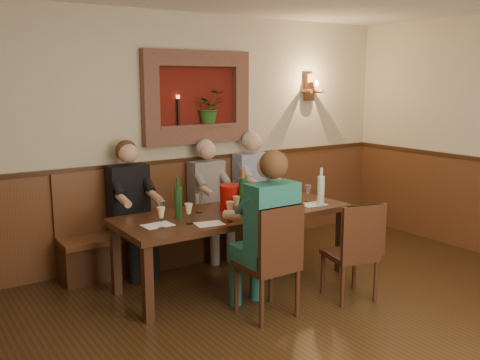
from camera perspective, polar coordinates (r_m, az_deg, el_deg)
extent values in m
plane|color=black|center=(4.31, 13.68, -18.01)|extent=(6.00, 6.00, 0.00)
cube|color=#C0B391|center=(6.24, -6.39, 4.61)|extent=(6.00, 0.04, 2.80)
cube|color=brown|center=(6.37, -6.15, -3.03)|extent=(6.00, 0.04, 1.10)
cube|color=#381E0F|center=(6.26, -6.26, 2.09)|extent=(6.02, 0.06, 0.05)
cube|color=#5C130D|center=(6.29, -4.78, 8.80)|extent=(1.00, 0.02, 0.70)
cube|color=brown|center=(6.25, -4.64, 12.82)|extent=(1.36, 0.12, 0.18)
cube|color=brown|center=(6.28, -4.52, 4.78)|extent=(1.36, 0.12, 0.18)
cube|color=brown|center=(5.99, -9.57, 8.60)|extent=(0.18, 0.12, 0.70)
cube|color=brown|center=(6.56, -0.01, 8.91)|extent=(0.18, 0.12, 0.70)
cube|color=brown|center=(6.27, -4.53, 5.78)|extent=(1.00, 0.14, 0.04)
imported|color=#26521C|center=(6.33, -3.36, 7.79)|extent=(0.35, 0.30, 0.39)
cylinder|color=black|center=(6.14, -6.61, 7.23)|extent=(0.03, 0.03, 0.30)
cylinder|color=#FFBF59|center=(6.13, -6.64, 8.81)|extent=(0.04, 0.04, 0.04)
cube|color=brown|center=(7.24, 7.39, 9.77)|extent=(0.12, 0.08, 0.35)
cylinder|color=brown|center=(7.12, 7.13, 9.36)|extent=(0.05, 0.18, 0.05)
cylinder|color=brown|center=(7.25, 8.35, 9.35)|extent=(0.05, 0.18, 0.05)
cylinder|color=#FFBF59|center=(7.14, 8.09, 10.14)|extent=(0.06, 0.06, 0.06)
cube|color=black|center=(5.38, -0.59, -3.65)|extent=(2.40, 0.90, 0.06)
cube|color=black|center=(4.67, -9.83, -10.87)|extent=(0.08, 0.08, 0.69)
cube|color=black|center=(5.88, 10.67, -6.38)|extent=(0.08, 0.08, 0.69)
cube|color=black|center=(5.32, -13.10, -8.30)|extent=(0.08, 0.08, 0.69)
cube|color=black|center=(6.40, 6.04, -4.84)|extent=(0.08, 0.08, 0.69)
cube|color=#381E0F|center=(6.27, -5.15, -6.54)|extent=(3.00, 0.40, 0.40)
cube|color=brown|center=(6.21, -5.19, -4.60)|extent=(3.00, 0.45, 0.06)
cube|color=brown|center=(6.29, -6.07, -1.05)|extent=(3.00, 0.06, 0.66)
cube|color=black|center=(4.81, 2.83, -11.75)|extent=(0.43, 0.43, 0.43)
cube|color=black|center=(4.72, 2.86, -9.05)|extent=(0.45, 0.45, 0.05)
cube|color=black|center=(4.48, 4.46, -6.21)|extent=(0.45, 0.05, 0.54)
cube|color=black|center=(5.26, 11.52, -10.15)|extent=(0.47, 0.47, 0.40)
cube|color=black|center=(5.19, 11.61, -7.85)|extent=(0.49, 0.49, 0.05)
cube|color=black|center=(4.96, 12.91, -5.48)|extent=(0.41, 0.13, 0.49)
cube|color=black|center=(5.83, -10.97, -7.78)|extent=(0.42, 0.44, 0.45)
cube|color=black|center=(5.81, -11.85, -1.12)|extent=(0.42, 0.22, 0.55)
sphere|color=#D8A384|center=(5.71, -11.86, 2.81)|extent=(0.21, 0.21, 0.21)
sphere|color=#4C2D19|center=(5.75, -12.05, 3.06)|extent=(0.23, 0.23, 0.23)
cube|color=#615D59|center=(6.24, -2.81, -6.34)|extent=(0.40, 0.42, 0.45)
cube|color=#615D59|center=(6.23, -3.63, -0.35)|extent=(0.40, 0.21, 0.52)
sphere|color=#D8A384|center=(6.13, -3.49, 3.13)|extent=(0.20, 0.20, 0.20)
sphere|color=#B2B2B2|center=(6.17, -3.72, 3.35)|extent=(0.22, 0.22, 0.22)
cube|color=navy|center=(6.57, 2.05, -5.47)|extent=(0.43, 0.45, 0.45)
cube|color=navy|center=(6.56, 1.21, 0.47)|extent=(0.43, 0.22, 0.56)
sphere|color=#D8A384|center=(6.47, 1.43, 4.00)|extent=(0.21, 0.21, 0.21)
sphere|color=#B2B2B2|center=(6.51, 1.18, 4.22)|extent=(0.23, 0.23, 0.23)
cube|color=#184754|center=(4.89, 2.08, -11.25)|extent=(0.44, 0.46, 0.45)
cube|color=#184754|center=(4.54, 3.46, -3.92)|extent=(0.44, 0.23, 0.58)
sphere|color=#D8A384|center=(4.48, 3.20, 1.48)|extent=(0.22, 0.22, 0.22)
sphere|color=#4C2D19|center=(4.44, 3.61, 1.65)|extent=(0.24, 0.24, 0.24)
cylinder|color=red|center=(5.35, -0.92, -1.93)|extent=(0.30, 0.30, 0.26)
cylinder|color=#19471E|center=(5.24, 0.30, -1.70)|extent=(0.11, 0.11, 0.35)
cylinder|color=#D25A17|center=(5.20, 0.30, 0.69)|extent=(0.04, 0.04, 0.09)
cylinder|color=#19471E|center=(5.10, -6.61, -2.42)|extent=(0.07, 0.07, 0.30)
cylinder|color=#19471E|center=(5.06, -6.66, -0.26)|extent=(0.03, 0.03, 0.09)
cylinder|color=silver|center=(5.66, 8.62, -1.14)|extent=(0.09, 0.09, 0.31)
cylinder|color=silver|center=(5.62, 8.67, 0.85)|extent=(0.04, 0.04, 0.09)
cube|color=white|center=(4.91, -8.76, -4.78)|extent=(0.28, 0.20, 0.00)
cube|color=white|center=(5.33, 0.06, -3.43)|extent=(0.36, 0.30, 0.00)
cube|color=white|center=(5.71, 7.76, -2.58)|extent=(0.29, 0.22, 0.00)
cube|color=white|center=(4.91, -3.29, -4.68)|extent=(0.28, 0.22, 0.00)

